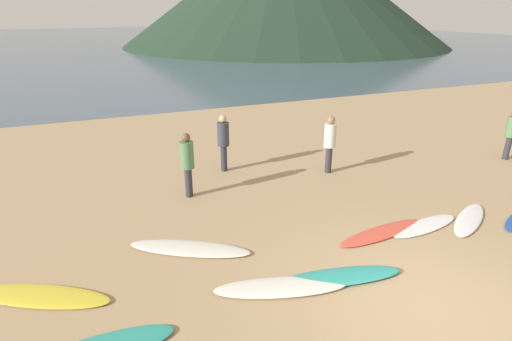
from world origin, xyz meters
TOP-DOWN VIEW (x-y plane):
  - ground_plane at (0.00, 10.00)m, footprint 120.00×120.00m
  - ocean_water at (0.00, 64.89)m, footprint 140.00×100.00m
  - surfboard_0 at (-5.67, 2.69)m, footprint 2.35×1.69m
  - surfboard_2 at (-3.06, 3.15)m, footprint 2.39×1.76m
  - surfboard_3 at (-1.95, 1.35)m, footprint 2.34×1.23m
  - surfboard_4 at (-0.84, 1.21)m, footprint 2.32×0.98m
  - surfboard_5 at (0.86, 2.19)m, footprint 2.30×0.73m
  - surfboard_6 at (1.91, 2.06)m, footprint 1.95×0.75m
  - surfboard_7 at (3.04, 1.89)m, footprint 1.91×1.39m
  - person_0 at (-1.03, 6.99)m, footprint 0.34×0.34m
  - person_1 at (1.71, 5.68)m, footprint 0.34×0.34m
  - person_2 at (7.51, 4.45)m, footprint 0.32×0.32m
  - person_3 at (-2.43, 5.63)m, footprint 0.34×0.34m

SIDE VIEW (x-z plane):
  - ground_plane at x=0.00m, z-range -0.20..0.00m
  - ocean_water at x=0.00m, z-range 0.00..0.00m
  - surfboard_6 at x=1.91m, z-range 0.00..0.06m
  - surfboard_5 at x=0.86m, z-range 0.00..0.07m
  - surfboard_0 at x=-5.67m, z-range 0.00..0.07m
  - surfboard_7 at x=3.04m, z-range 0.00..0.08m
  - surfboard_2 at x=-3.06m, z-range 0.00..0.09m
  - surfboard_4 at x=-0.84m, z-range 0.00..0.10m
  - surfboard_3 at x=-1.95m, z-range 0.00..0.10m
  - person_2 at x=7.51m, z-range 0.14..1.73m
  - person_3 at x=-2.43m, z-range 0.15..1.82m
  - person_1 at x=1.71m, z-range 0.15..1.82m
  - person_0 at x=-1.03m, z-range 0.15..1.82m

